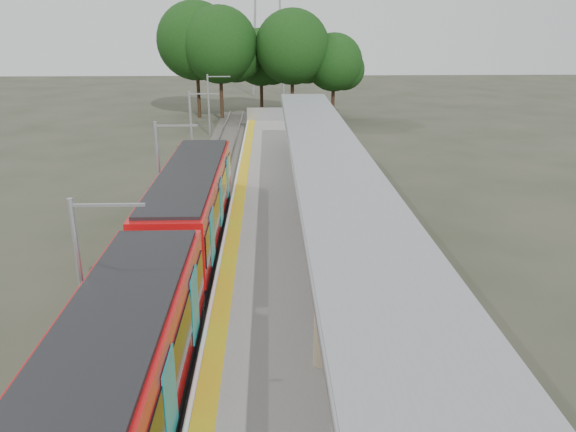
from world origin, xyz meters
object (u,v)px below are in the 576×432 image
object	(u,v)px
bench_far	(313,136)
info_pillar_near	(322,336)
bench_mid	(359,242)
info_pillar_far	(320,215)
litter_bin	(319,215)
train	(164,268)

from	to	relation	value
bench_far	info_pillar_near	xyz separation A→B (m)	(-1.95, -29.23, 0.36)
bench_mid	info_pillar_far	distance (m)	2.75
litter_bin	info_pillar_near	bearing A→B (deg)	-94.57
info_pillar_far	bench_far	bearing A→B (deg)	67.70
bench_far	bench_mid	bearing A→B (deg)	-106.17
bench_mid	litter_bin	size ratio (longest dim) A/B	1.68
train	bench_far	distance (m)	25.98
info_pillar_near	litter_bin	distance (m)	11.19
bench_mid	info_pillar_far	world-z (taller)	info_pillar_far
info_pillar_far	litter_bin	distance (m)	1.19
train	info_pillar_near	size ratio (longest dim) A/B	13.53
bench_mid	bench_far	bearing A→B (deg)	69.26
info_pillar_near	train	bearing A→B (deg)	149.83
info_pillar_far	train	bearing A→B (deg)	-153.62
bench_mid	info_pillar_far	xyz separation A→B (m)	(-1.35, 2.37, 0.31)
bench_far	info_pillar_far	size ratio (longest dim) A/B	0.81
info_pillar_near	litter_bin	bearing A→B (deg)	95.55
train	litter_bin	size ratio (longest dim) A/B	31.15
bench_mid	bench_far	xyz separation A→B (m)	(-0.22, 21.59, 0.01)
train	info_pillar_near	bearing A→B (deg)	-40.30
bench_far	info_pillar_near	world-z (taller)	info_pillar_near
info_pillar_near	info_pillar_far	size ratio (longest dim) A/B	1.08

